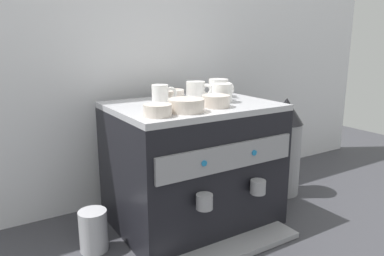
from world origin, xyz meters
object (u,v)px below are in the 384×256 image
(milk_pitcher, at_px, (93,231))
(ceramic_bowl_3, at_px, (186,106))
(ceramic_cup_1, at_px, (219,88))
(espresso_machine, at_px, (193,164))
(ceramic_cup_3, at_px, (196,89))
(ceramic_cup_2, at_px, (161,94))
(ceramic_bowl_1, at_px, (169,95))
(coffee_grinder, at_px, (283,146))
(ceramic_bowl_2, at_px, (158,111))
(ceramic_bowl_0, at_px, (216,101))
(ceramic_cup_0, at_px, (222,93))

(milk_pitcher, bearing_deg, ceramic_bowl_3, -22.09)
(ceramic_cup_1, bearing_deg, espresso_machine, -155.09)
(espresso_machine, relative_size, ceramic_cup_3, 5.83)
(espresso_machine, relative_size, ceramic_cup_2, 6.00)
(ceramic_bowl_1, distance_m, coffee_grinder, 0.62)
(ceramic_cup_3, height_order, ceramic_bowl_2, ceramic_cup_3)
(espresso_machine, distance_m, ceramic_cup_1, 0.35)
(ceramic_bowl_0, bearing_deg, espresso_machine, 105.56)
(ceramic_cup_1, distance_m, ceramic_bowl_3, 0.37)
(ceramic_bowl_1, height_order, milk_pitcher, ceramic_bowl_1)
(ceramic_cup_2, relative_size, coffee_grinder, 0.22)
(ceramic_bowl_1, xyz_separation_m, ceramic_bowl_2, (-0.19, -0.27, -0.00))
(ceramic_cup_2, relative_size, milk_pitcher, 0.69)
(espresso_machine, height_order, ceramic_cup_2, ceramic_cup_2)
(ceramic_cup_2, bearing_deg, coffee_grinder, -4.92)
(ceramic_bowl_3, bearing_deg, espresso_machine, 50.38)
(espresso_machine, relative_size, ceramic_cup_1, 4.96)
(ceramic_cup_1, relative_size, ceramic_cup_2, 1.21)
(ceramic_bowl_2, bearing_deg, coffee_grinder, 11.69)
(ceramic_cup_2, distance_m, ceramic_bowl_1, 0.10)
(ceramic_bowl_2, xyz_separation_m, milk_pitcher, (-0.19, 0.14, -0.43))
(coffee_grinder, bearing_deg, ceramic_bowl_2, -168.31)
(ceramic_cup_3, bearing_deg, coffee_grinder, -16.51)
(milk_pitcher, bearing_deg, ceramic_bowl_1, 19.44)
(ceramic_cup_2, distance_m, ceramic_bowl_3, 0.19)
(ceramic_cup_2, distance_m, ceramic_bowl_0, 0.22)
(espresso_machine, relative_size, ceramic_cup_0, 5.55)
(ceramic_bowl_0, bearing_deg, ceramic_cup_1, 51.04)
(ceramic_bowl_0, xyz_separation_m, ceramic_bowl_1, (-0.06, 0.24, -0.00))
(ceramic_cup_3, bearing_deg, espresso_machine, -127.86)
(ceramic_cup_2, bearing_deg, ceramic_bowl_0, -52.07)
(ceramic_cup_0, xyz_separation_m, coffee_grinder, (0.40, 0.04, -0.29))
(ceramic_bowl_1, height_order, coffee_grinder, ceramic_bowl_1)
(ceramic_cup_3, bearing_deg, ceramic_bowl_0, -106.53)
(coffee_grinder, xyz_separation_m, milk_pitcher, (-0.93, -0.01, -0.16))
(ceramic_cup_3, distance_m, coffee_grinder, 0.52)
(ceramic_bowl_0, bearing_deg, ceramic_bowl_2, -172.20)
(ceramic_bowl_0, bearing_deg, ceramic_cup_3, 73.47)
(ceramic_cup_3, bearing_deg, ceramic_bowl_3, -128.74)
(ceramic_bowl_3, xyz_separation_m, coffee_grinder, (0.62, 0.14, -0.27))
(ceramic_cup_1, height_order, ceramic_cup_2, ceramic_cup_1)
(espresso_machine, relative_size, milk_pitcher, 4.13)
(ceramic_cup_0, distance_m, ceramic_bowl_3, 0.24)
(ceramic_bowl_2, bearing_deg, milk_pitcher, 144.03)
(ceramic_cup_1, relative_size, ceramic_bowl_3, 1.00)
(coffee_grinder, bearing_deg, espresso_machine, -179.05)
(ceramic_bowl_1, bearing_deg, ceramic_cup_0, -48.73)
(ceramic_cup_0, bearing_deg, ceramic_bowl_2, -162.08)
(ceramic_bowl_2, height_order, milk_pitcher, ceramic_bowl_2)
(espresso_machine, bearing_deg, ceramic_cup_3, 52.14)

